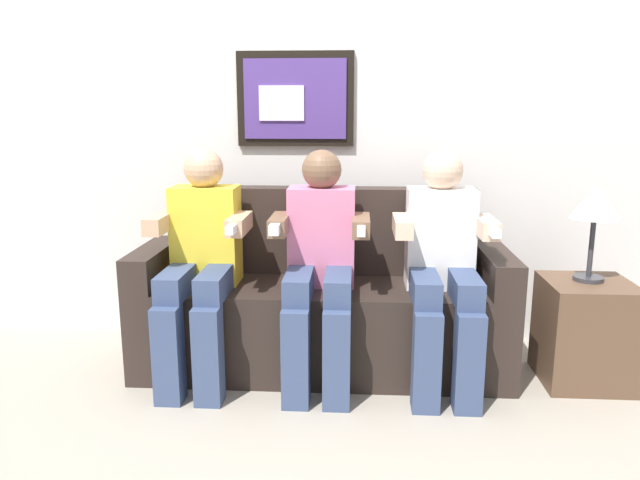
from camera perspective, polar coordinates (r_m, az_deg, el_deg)
The scene contains 8 objects.
ground_plane at distance 2.89m, azimuth -0.19°, elevation -14.32°, with size 5.52×5.52×0.00m, color #9E9384.
back_wall_assembly at distance 3.35m, azimuth 0.59°, elevation 12.38°, with size 4.24×0.10×2.60m.
couch at distance 3.07m, azimuth 0.21°, elevation -6.38°, with size 1.84×0.58×0.90m.
person_on_left at distance 2.92m, azimuth -11.23°, elevation -1.62°, with size 0.46×0.56×1.11m.
person_in_middle at distance 2.83m, azimuth 0.01°, elevation -1.82°, with size 0.46×0.56×1.11m.
person_on_right at distance 2.85m, azimuth 11.55°, elevation -1.97°, with size 0.46×0.56×1.11m.
side_table_right at distance 3.19m, azimuth 23.81°, elevation -7.97°, with size 0.40×0.40×0.50m.
table_lamp at distance 3.06m, azimuth 24.66°, elevation 2.95°, with size 0.22×0.22×0.46m.
Camera 1 is at (0.17, -2.58, 1.30)m, focal length 33.74 mm.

